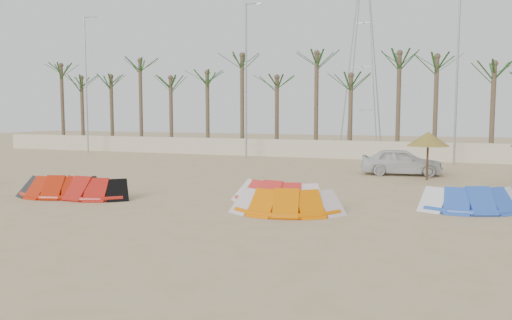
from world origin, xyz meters
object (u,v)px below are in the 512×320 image
at_px(kite_red_mid, 94,186).
at_px(kite_red_right, 279,191).
at_px(car, 401,162).
at_px(parasol_left, 428,139).
at_px(kite_red_left, 64,185).
at_px(kite_blue, 473,197).
at_px(kite_orange, 290,199).

distance_m(kite_red_mid, kite_red_right, 7.29).
bearing_deg(car, kite_red_mid, 129.29).
xyz_separation_m(kite_red_mid, parasol_left, (12.07, 9.66, 1.59)).
xyz_separation_m(kite_red_left, parasol_left, (13.28, 9.90, 1.59)).
height_order(kite_red_left, kite_red_right, same).
bearing_deg(kite_red_left, parasol_left, 36.69).
bearing_deg(kite_blue, kite_red_right, -171.41).
height_order(kite_red_right, car, car).
bearing_deg(kite_red_left, kite_red_right, 10.83).
bearing_deg(parasol_left, car, 128.58).
height_order(kite_red_left, kite_orange, same).
height_order(kite_blue, parasol_left, parasol_left).
distance_m(kite_blue, car, 9.49).
height_order(kite_blue, car, car).
xyz_separation_m(kite_orange, kite_blue, (5.69, 2.61, -0.00)).
distance_m(kite_red_mid, kite_orange, 8.07).
distance_m(kite_red_left, kite_red_mid, 1.23).
bearing_deg(parasol_left, kite_red_left, -143.31).
bearing_deg(kite_red_right, kite_red_left, -169.17).
bearing_deg(car, kite_blue, -168.62).
bearing_deg(kite_red_mid, kite_blue, 9.74).
bearing_deg(parasol_left, kite_red_mid, -141.33).
height_order(kite_orange, car, car).
bearing_deg(parasol_left, kite_red_right, -120.63).
bearing_deg(kite_orange, kite_red_right, 119.59).
bearing_deg(parasol_left, kite_blue, -76.92).
height_order(kite_red_left, parasol_left, parasol_left).
bearing_deg(kite_red_left, kite_orange, -0.06).
height_order(kite_red_mid, kite_blue, same).
distance_m(kite_orange, kite_blue, 6.26).
distance_m(kite_red_right, kite_orange, 1.85).
xyz_separation_m(kite_red_mid, kite_blue, (13.76, 2.36, -0.00)).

